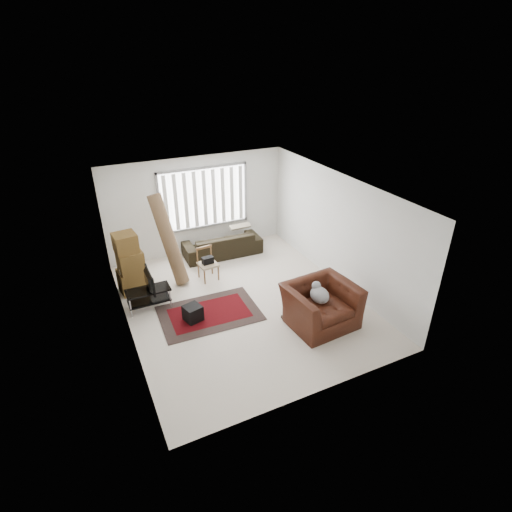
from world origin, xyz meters
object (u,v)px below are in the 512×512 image
at_px(side_chair, 208,262).
at_px(armchair, 321,303).
at_px(moving_boxes, 130,265).
at_px(sofa, 222,241).
at_px(tv_stand, 148,295).

distance_m(side_chair, armchair, 3.14).
bearing_deg(moving_boxes, sofa, 17.62).
xyz_separation_m(side_chair, armchair, (1.50, -2.76, 0.06)).
height_order(tv_stand, sofa, sofa).
xyz_separation_m(tv_stand, moving_boxes, (-0.19, 0.90, 0.34)).
distance_m(sofa, armchair, 3.91).
xyz_separation_m(tv_stand, side_chair, (1.61, 0.65, 0.11)).
bearing_deg(armchair, tv_stand, 141.74).
distance_m(tv_stand, moving_boxes, 0.98).
height_order(moving_boxes, side_chair, moving_boxes).
bearing_deg(sofa, moving_boxes, 19.83).
bearing_deg(moving_boxes, armchair, -42.38).
bearing_deg(tv_stand, sofa, 35.53).
bearing_deg(side_chair, tv_stand, -163.11).
bearing_deg(tv_stand, armchair, -34.15).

